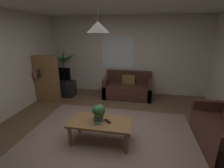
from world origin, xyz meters
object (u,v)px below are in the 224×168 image
at_px(tv_stand, 61,88).
at_px(bookshelf_corner, 47,79).
at_px(couch_under_window, 128,89).
at_px(pendant_lamp, 98,27).
at_px(remote_on_table_0, 108,121).
at_px(tv, 60,74).
at_px(book_on_table_0, 98,123).
at_px(potted_palm_corner, 65,72).
at_px(potted_plant_on_table, 98,112).
at_px(coffee_table, 100,125).

height_order(tv_stand, bookshelf_corner, bookshelf_corner).
relative_size(couch_under_window, bookshelf_corner, 1.08).
distance_m(couch_under_window, tv_stand, 2.21).
bearing_deg(pendant_lamp, remote_on_table_0, 5.23).
height_order(remote_on_table_0, tv, tv).
relative_size(book_on_table_0, potted_palm_corner, 0.08).
bearing_deg(tv, remote_on_table_0, -45.95).
bearing_deg(book_on_table_0, potted_palm_corner, 126.22).
bearing_deg(tv_stand, book_on_table_0, -49.80).
bearing_deg(remote_on_table_0, bookshelf_corner, 99.78).
bearing_deg(remote_on_table_0, couch_under_window, 43.33).
height_order(couch_under_window, remote_on_table_0, couch_under_window).
xyz_separation_m(couch_under_window, potted_plant_on_table, (-0.30, -2.45, 0.35)).
height_order(coffee_table, remote_on_table_0, remote_on_table_0).
xyz_separation_m(coffee_table, remote_on_table_0, (0.14, 0.01, 0.08)).
relative_size(couch_under_window, remote_on_table_0, 9.42).
distance_m(tv_stand, pendant_lamp, 3.45).
bearing_deg(potted_palm_corner, coffee_table, -52.59).
xyz_separation_m(potted_plant_on_table, potted_palm_corner, (-1.96, 2.60, 0.07)).
bearing_deg(book_on_table_0, tv, 130.47).
relative_size(book_on_table_0, tv_stand, 0.13).
distance_m(remote_on_table_0, pendant_lamp, 1.67).
height_order(remote_on_table_0, potted_plant_on_table, potted_plant_on_table).
xyz_separation_m(tv_stand, bookshelf_corner, (-0.18, -0.49, 0.45)).
bearing_deg(coffee_table, tv_stand, 131.61).
distance_m(couch_under_window, book_on_table_0, 2.56).
xyz_separation_m(coffee_table, tv, (-1.93, 2.15, 0.36)).
xyz_separation_m(couch_under_window, potted_palm_corner, (-2.26, 0.15, 0.41)).
bearing_deg(potted_palm_corner, bookshelf_corner, -97.21).
xyz_separation_m(book_on_table_0, bookshelf_corner, (-2.08, 1.76, 0.26)).
height_order(coffee_table, tv_stand, tv_stand).
height_order(couch_under_window, pendant_lamp, pendant_lamp).
xyz_separation_m(remote_on_table_0, potted_plant_on_table, (-0.17, -0.01, 0.18)).
bearing_deg(coffee_table, tv, 131.89).
bearing_deg(tv, coffee_table, -48.11).
distance_m(coffee_table, pendant_lamp, 1.75).
relative_size(tv, potted_palm_corner, 0.50).
bearing_deg(remote_on_table_0, tv_stand, 90.06).
bearing_deg(couch_under_window, tv, -172.04).
distance_m(coffee_table, tv, 2.91).
relative_size(tv, pendant_lamp, 1.34).
bearing_deg(pendant_lamp, tv, 131.89).
distance_m(potted_plant_on_table, tv_stand, 2.90).
xyz_separation_m(coffee_table, book_on_table_0, (-0.03, -0.08, 0.08)).
distance_m(coffee_table, potted_palm_corner, 3.30).
bearing_deg(pendant_lamp, tv_stand, 131.61).
distance_m(book_on_table_0, bookshelf_corner, 2.74).
height_order(book_on_table_0, potted_palm_corner, potted_palm_corner).
distance_m(remote_on_table_0, tv, 2.98).
xyz_separation_m(couch_under_window, remote_on_table_0, (-0.13, -2.44, 0.17)).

